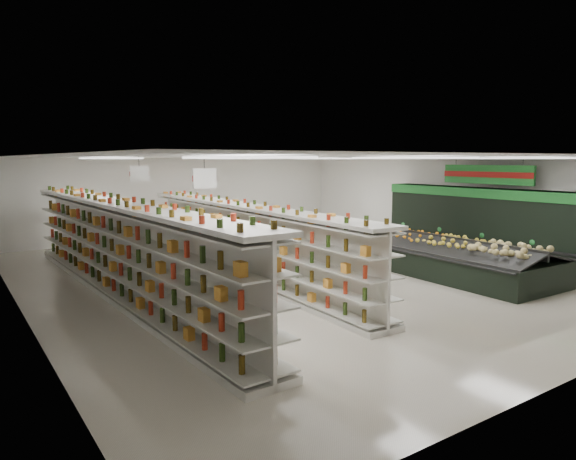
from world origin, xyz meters
TOP-DOWN VIEW (x-y plane):
  - floor at (0.00, 0.00)m, footprint 16.00×16.00m
  - ceiling at (0.00, 0.00)m, footprint 14.00×16.00m
  - wall_back at (0.00, 8.00)m, footprint 14.00×0.02m
  - wall_left at (-7.00, 0.00)m, footprint 0.02×16.00m
  - wall_right at (7.00, 0.00)m, footprint 0.02×16.00m
  - produce_wall_case at (6.53, -1.50)m, footprint 0.93×8.00m
  - aisle_sign_near at (-3.80, -2.00)m, footprint 0.52×0.06m
  - aisle_sign_far at (-3.80, 2.00)m, footprint 0.52×0.06m
  - hortifruti_banner at (6.25, -1.50)m, footprint 0.12×3.20m
  - gondola_left at (-4.88, 0.29)m, footprint 1.31×12.55m
  - gondola_center at (-1.60, 0.44)m, footprint 1.19×11.28m
  - produce_island at (3.25, -1.90)m, footprint 2.70×7.03m
  - soda_endcap at (-0.33, 6.28)m, footprint 1.48×1.26m
  - shopper_main at (-1.00, -1.35)m, footprint 0.76×0.73m
  - shopper_background at (-4.20, 2.81)m, footprint 0.89×1.04m

SIDE VIEW (x-z plane):
  - floor at x=0.00m, z-range 0.00..0.00m
  - produce_island at x=3.25m, z-range -0.05..0.99m
  - soda_endcap at x=-0.33m, z-range -0.02..1.58m
  - shopper_main at x=-1.00m, z-range 0.00..1.76m
  - gondola_center at x=-1.60m, z-range -0.08..1.87m
  - shopper_background at x=-4.20m, z-range 0.00..1.82m
  - gondola_left at x=-4.88m, z-range -0.09..2.08m
  - produce_wall_case at x=6.53m, z-range 0.14..2.34m
  - wall_back at x=0.00m, z-range 0.00..3.20m
  - wall_left at x=-7.00m, z-range 0.00..3.20m
  - wall_right at x=7.00m, z-range 0.00..3.20m
  - hortifruti_banner at x=6.25m, z-range 2.18..3.13m
  - aisle_sign_near at x=-3.80m, z-range 2.38..3.13m
  - aisle_sign_far at x=-3.80m, z-range 2.38..3.13m
  - ceiling at x=0.00m, z-range 3.19..3.21m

